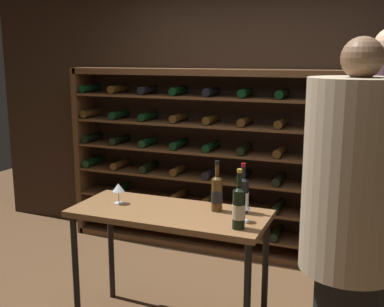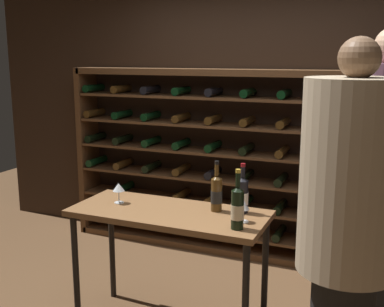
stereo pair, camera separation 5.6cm
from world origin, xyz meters
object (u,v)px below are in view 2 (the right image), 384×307
object	(u,v)px
wine_rack	(213,162)
wine_bottle_gold_foil	(242,195)
wine_bottle_green_slim	(237,207)
wine_glass_stemmed_center	(119,188)
person_guest_plum_blouse	(348,224)
wine_glass_stemmed_left	(244,206)
wine_bottle_amber_reserve	(217,193)
tasting_table	(169,224)
person_host_in_suit	(383,174)

from	to	relation	value
wine_rack	wine_bottle_gold_foil	world-z (taller)	wine_rack
wine_bottle_green_slim	wine_glass_stemmed_center	world-z (taller)	wine_bottle_green_slim
person_guest_plum_blouse	wine_bottle_gold_foil	size ratio (longest dim) A/B	5.91
person_guest_plum_blouse	wine_glass_stemmed_left	xyz separation A→B (m)	(-0.65, 0.43, -0.12)
person_guest_plum_blouse	wine_bottle_green_slim	world-z (taller)	person_guest_plum_blouse
wine_bottle_amber_reserve	wine_bottle_gold_foil	distance (m)	0.17
wine_bottle_gold_foil	wine_glass_stemmed_left	size ratio (longest dim) A/B	2.29
wine_bottle_gold_foil	wine_glass_stemmed_center	bearing A→B (deg)	-171.08
wine_rack	wine_bottle_green_slim	distance (m)	1.77
wine_glass_stemmed_center	wine_bottle_gold_foil	bearing A→B (deg)	8.92
tasting_table	person_host_in_suit	bearing A→B (deg)	19.21
wine_glass_stemmed_left	person_host_in_suit	bearing A→B (deg)	31.53
person_host_in_suit	wine_glass_stemmed_center	bearing A→B (deg)	-133.71
wine_glass_stemmed_left	tasting_table	bearing A→B (deg)	177.42
wine_bottle_gold_foil	wine_glass_stemmed_left	xyz separation A→B (m)	(0.06, -0.17, -0.02)
wine_glass_stemmed_left	wine_glass_stemmed_center	bearing A→B (deg)	177.78
wine_bottle_gold_foil	wine_glass_stemmed_center	distance (m)	0.87
wine_bottle_gold_foil	person_guest_plum_blouse	bearing A→B (deg)	-40.52
wine_bottle_amber_reserve	person_host_in_suit	bearing A→B (deg)	18.65
wine_bottle_green_slim	wine_glass_stemmed_center	distance (m)	0.93
person_host_in_suit	wine_bottle_green_slim	world-z (taller)	person_host_in_suit
wine_bottle_green_slim	person_host_in_suit	bearing A→B (deg)	37.94
wine_glass_stemmed_center	wine_glass_stemmed_left	distance (m)	0.92
wine_glass_stemmed_left	wine_bottle_gold_foil	bearing A→B (deg)	109.59
person_host_in_suit	wine_glass_stemmed_center	world-z (taller)	person_host_in_suit
tasting_table	wine_glass_stemmed_left	size ratio (longest dim) A/B	9.10
wine_bottle_gold_foil	wine_rack	bearing A→B (deg)	117.91
tasting_table	person_host_in_suit	xyz separation A→B (m)	(1.30, 0.45, 0.37)
person_guest_plum_blouse	wine_bottle_green_slim	distance (m)	0.72
person_guest_plum_blouse	wine_bottle_gold_foil	bearing A→B (deg)	87.21
wine_rack	person_host_in_suit	bearing A→B (deg)	-33.17
person_guest_plum_blouse	wine_glass_stemmed_left	bearing A→B (deg)	93.84
wine_rack	wine_bottle_amber_reserve	bearing A→B (deg)	-68.65
wine_bottle_amber_reserve	wine_glass_stemmed_center	world-z (taller)	wine_bottle_amber_reserve
person_host_in_suit	wine_bottle_amber_reserve	xyz separation A→B (m)	(-1.00, -0.34, -0.15)
wine_glass_stemmed_center	person_host_in_suit	bearing A→B (deg)	14.58
person_guest_plum_blouse	wine_bottle_amber_reserve	distance (m)	1.05
wine_rack	wine_bottle_gold_foil	size ratio (longest dim) A/B	8.79
person_host_in_suit	wine_glass_stemmed_center	distance (m)	1.75
tasting_table	wine_glass_stemmed_center	distance (m)	0.44
wine_glass_stemmed_center	tasting_table	bearing A→B (deg)	-1.75
person_host_in_suit	wine_glass_stemmed_center	size ratio (longest dim) A/B	14.28
wine_glass_stemmed_center	wine_bottle_amber_reserve	bearing A→B (deg)	8.39
tasting_table	person_guest_plum_blouse	distance (m)	1.29
wine_bottle_amber_reserve	wine_bottle_gold_foil	world-z (taller)	wine_bottle_amber_reserve
person_host_in_suit	wine_glass_stemmed_center	xyz separation A→B (m)	(-1.69, -0.44, -0.17)
wine_bottle_amber_reserve	wine_glass_stemmed_center	size ratio (longest dim) A/B	2.37
person_guest_plum_blouse	wine_bottle_amber_reserve	size ratio (longest dim) A/B	5.76
wine_bottle_amber_reserve	tasting_table	bearing A→B (deg)	-158.92
tasting_table	wine_glass_stemmed_left	bearing A→B (deg)	-2.58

